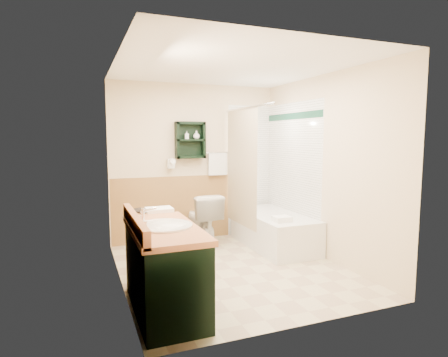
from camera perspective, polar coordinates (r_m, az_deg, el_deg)
floor at (r=4.68m, az=1.21°, el=-13.58°), size 3.00×3.00×0.00m
back_wall at (r=5.85m, az=-4.49°, el=2.44°), size 2.60×0.04×2.40m
left_wall at (r=4.10m, az=-16.04°, el=0.57°), size 0.04×3.00×2.40m
right_wall at (r=5.08m, az=15.14°, el=1.65°), size 0.04×3.00×2.40m
ceiling at (r=4.48m, az=1.29°, el=16.95°), size 2.60×3.00×0.04m
wainscot_left at (r=4.23m, az=-15.27°, el=-8.89°), size 2.98×2.98×1.00m
wainscot_back at (r=5.90m, az=-4.34°, el=-4.38°), size 2.58×2.58×1.00m
mirror_frame at (r=3.54m, az=-14.54°, el=4.61°), size 1.30×1.30×1.00m
mirror_glass at (r=3.54m, az=-14.45°, el=4.62°), size 1.20×1.20×0.90m
tile_right at (r=5.69m, az=10.28°, el=0.73°), size 1.50×1.50×2.10m
tile_back at (r=6.19m, az=4.75°, el=1.26°), size 0.95×0.95×2.10m
tile_accent at (r=5.66m, az=10.37°, el=9.32°), size 1.50×1.50×0.10m
wall_shelf at (r=5.70m, az=-5.15°, el=5.85°), size 0.45×0.15×0.55m
hair_dryer at (r=5.66m, az=-8.11°, el=2.26°), size 0.10×0.24×0.18m
towel_bar at (r=5.89m, az=-1.04°, el=3.94°), size 0.40×0.06×0.40m
curtain_rod at (r=5.32m, az=3.47°, el=10.69°), size 0.03×1.60×0.03m
shower_curtain at (r=5.48m, az=2.64°, el=1.67°), size 1.05×1.05×1.70m
vanity at (r=3.56m, az=-9.04°, el=-13.42°), size 0.59×1.24×0.79m
bathtub at (r=5.55m, az=7.57°, el=-7.83°), size 0.73×1.50×0.48m
toilet at (r=5.65m, az=-3.29°, el=-6.15°), size 0.45×0.78×0.75m
counter_towel at (r=4.13m, az=-9.86°, el=-4.70°), size 0.28×0.22×0.04m
vanity_book at (r=4.09m, az=-13.58°, el=-3.53°), size 0.16×0.11×0.23m
tub_towel at (r=5.02m, az=8.79°, el=-6.11°), size 0.22×0.19×0.07m
soap_bottle_a at (r=5.68m, az=-5.70°, el=6.28°), size 0.07×0.13×0.06m
soap_bottle_b at (r=5.72m, az=-4.23°, el=6.51°), size 0.12×0.14×0.10m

